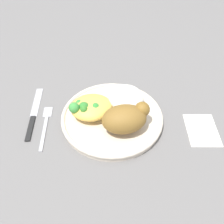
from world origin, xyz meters
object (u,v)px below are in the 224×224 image
Objects in this scene: plate at (112,117)px; fork at (45,125)px; rice_pile at (126,98)px; napkin at (202,130)px; mac_cheese_with_broccoli at (90,107)px; knife at (33,116)px; roasted_chicken at (126,118)px.

plate reaches higher than fork.
rice_pile is 0.64× the size of fork.
plate is at bearing 160.98° from napkin.
mac_cheese_with_broccoli is 0.15m from knife.
mac_cheese_with_broccoli reaches higher than napkin.
fork is at bearing -178.71° from mac_cheese_with_broccoli.
roasted_chicken is 1.08× the size of mac_cheese_with_broccoli.
roasted_chicken is 0.79× the size of fork.
rice_pile reaches higher than knife.
fork is at bearing -175.60° from rice_pile.
plate is 0.22m from napkin.
roasted_chicken is at bearing -17.83° from fork.
rice_pile is at bearing 8.19° from mac_cheese_with_broccoli.
mac_cheese_with_broccoli is 0.73× the size of fork.
rice_pile is 0.21m from fork.
roasted_chicken reaches higher than napkin.
napkin is at bearing -18.82° from mac_cheese_with_broccoli.
rice_pile is 0.20m from napkin.
mac_cheese_with_broccoli is at bearing 161.99° from plate.
napkin is (0.19, -0.03, -0.05)m from roasted_chicken.
plate is at bearing -13.58° from knife.
knife is at bearing 166.42° from plate.
roasted_chicken reaches higher than mac_cheese_with_broccoli.
mac_cheese_with_broccoli is 0.28m from napkin.
rice_pile is 0.48× the size of knife.
mac_cheese_with_broccoli is at bearing -171.81° from rice_pile.
plate is 0.06m from mac_cheese_with_broccoli.
rice_pile reaches higher than napkin.
fork is 0.75× the size of knife.
mac_cheese_with_broccoli is 0.12m from fork.
mac_cheese_with_broccoli is at bearing 1.29° from fork.
plate is 0.20m from knife.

